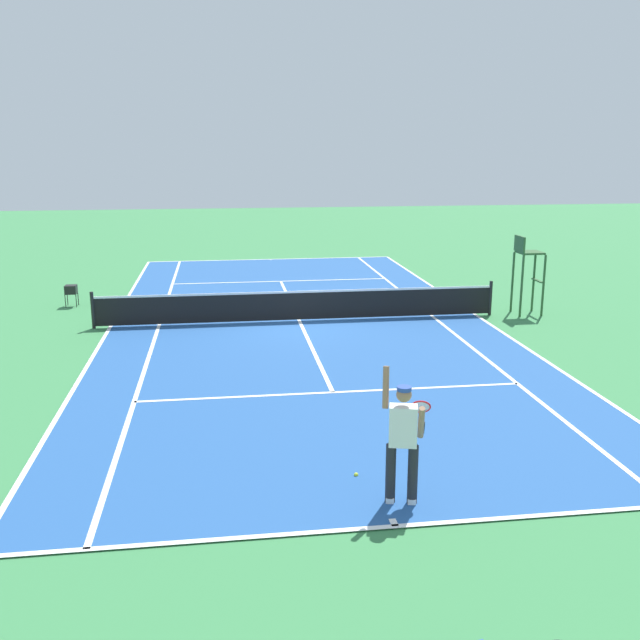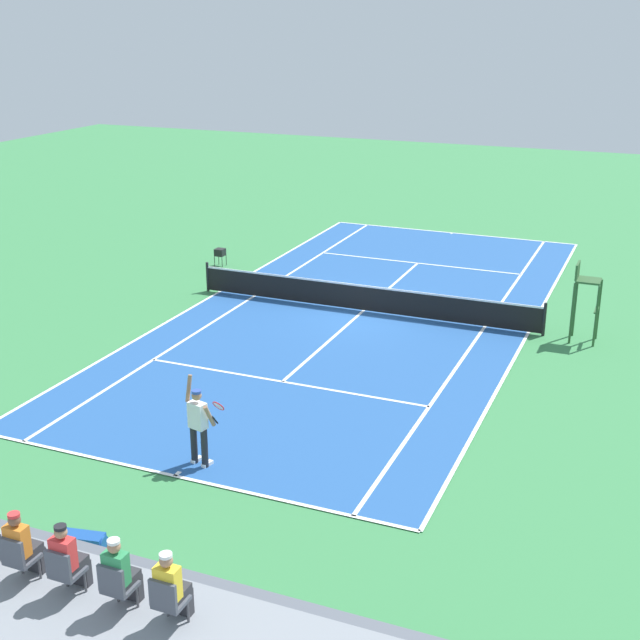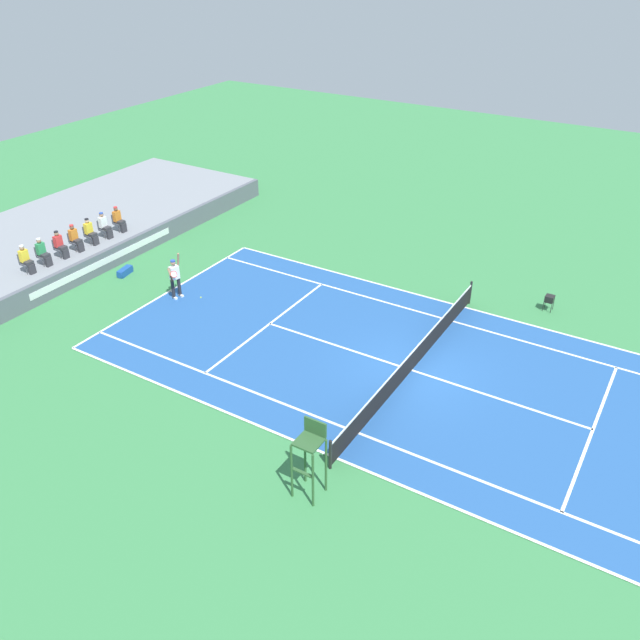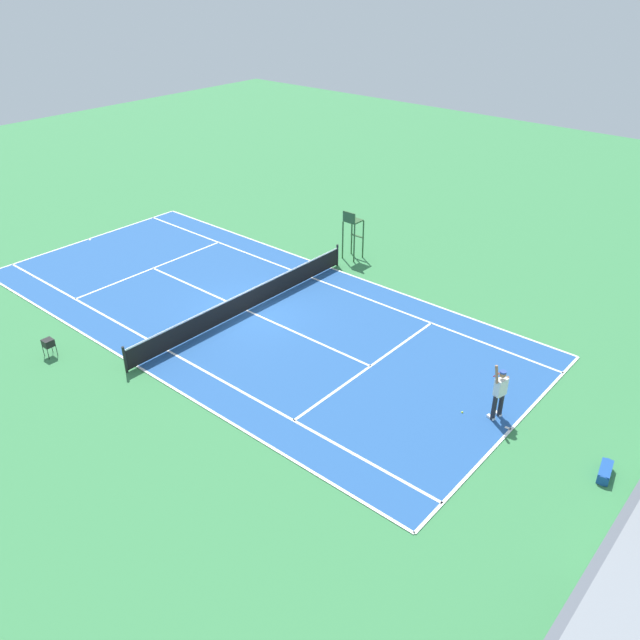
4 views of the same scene
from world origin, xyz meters
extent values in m
plane|color=#387F47|center=(0.00, 0.00, 0.00)|extent=(80.00, 80.00, 0.00)
cube|color=#235193|center=(0.00, 0.00, 0.01)|extent=(10.98, 23.78, 0.02)
cube|color=white|center=(0.00, 11.89, 0.02)|extent=(10.98, 0.10, 0.01)
cube|color=white|center=(0.00, -11.89, 0.02)|extent=(10.98, 0.10, 0.01)
cube|color=white|center=(-5.49, 0.00, 0.02)|extent=(0.10, 23.78, 0.01)
cube|color=white|center=(5.49, 0.00, 0.02)|extent=(0.10, 23.78, 0.01)
cube|color=white|center=(-4.11, 0.00, 0.02)|extent=(0.10, 23.78, 0.01)
cube|color=white|center=(4.11, 0.00, 0.02)|extent=(0.10, 23.78, 0.01)
cube|color=white|center=(0.00, 6.40, 0.02)|extent=(8.22, 0.10, 0.01)
cube|color=white|center=(0.00, -6.40, 0.02)|extent=(8.22, 0.10, 0.01)
cube|color=white|center=(0.00, 0.00, 0.02)|extent=(0.10, 12.80, 0.01)
cube|color=white|center=(0.00, 11.79, 0.02)|extent=(0.10, 0.20, 0.01)
cube|color=white|center=(0.00, -11.79, 0.02)|extent=(0.10, 0.20, 0.01)
cylinder|color=black|center=(-5.94, 0.00, 0.54)|extent=(0.10, 0.10, 1.07)
cylinder|color=black|center=(5.94, 0.00, 0.54)|extent=(0.10, 0.10, 1.07)
cube|color=black|center=(0.00, 0.00, 0.48)|extent=(11.78, 0.02, 0.84)
cube|color=white|center=(0.00, 0.00, 0.90)|extent=(11.78, 0.03, 0.06)
cylinder|color=#232328|center=(-0.09, 11.19, 0.46)|extent=(0.15, 0.15, 0.92)
cylinder|color=#232328|center=(-0.40, 11.27, 0.46)|extent=(0.15, 0.15, 0.92)
cube|color=white|center=(-0.10, 11.14, 0.05)|extent=(0.18, 0.30, 0.10)
cube|color=white|center=(-0.41, 11.21, 0.05)|extent=(0.18, 0.30, 0.10)
cube|color=white|center=(-0.24, 11.23, 1.22)|extent=(0.45, 0.33, 0.60)
sphere|color=#A37556|center=(-0.24, 11.23, 1.69)|extent=(0.22, 0.22, 0.22)
cylinder|color=#2D4CA8|center=(-0.24, 11.23, 1.78)|extent=(0.21, 0.21, 0.06)
cylinder|color=#A37556|center=(0.00, 11.14, 1.78)|extent=(0.14, 0.23, 0.61)
cylinder|color=#A37556|center=(-0.52, 11.20, 1.24)|extent=(0.17, 0.34, 0.56)
cylinder|color=black|center=(-0.59, 11.09, 1.11)|extent=(0.08, 0.19, 0.25)
torus|color=red|center=(-0.59, 10.92, 1.37)|extent=(0.34, 0.26, 0.26)
cylinder|color=silver|center=(-0.59, 10.92, 1.37)|extent=(0.30, 0.22, 0.22)
sphere|color=#D1E533|center=(0.24, 10.29, 0.03)|extent=(0.07, 0.07, 0.07)
cylinder|color=#2D562D|center=(-7.48, -0.35, 0.95)|extent=(0.07, 0.07, 1.90)
cylinder|color=#2D562D|center=(-7.48, 0.35, 0.95)|extent=(0.07, 0.07, 1.90)
cylinder|color=#2D562D|center=(-6.78, -0.35, 0.95)|extent=(0.07, 0.07, 1.90)
cylinder|color=#2D562D|center=(-6.78, 0.35, 0.95)|extent=(0.07, 0.07, 1.90)
cube|color=#2D562D|center=(-7.13, 0.00, 1.93)|extent=(0.70, 0.70, 0.06)
cube|color=#2D562D|center=(-6.78, 0.00, 2.20)|extent=(0.06, 0.70, 0.48)
cube|color=#2D562D|center=(-7.44, 0.00, 1.04)|extent=(0.10, 0.70, 0.04)
cube|color=black|center=(7.13, -3.07, 0.56)|extent=(0.36, 0.36, 0.28)
cylinder|color=black|center=(6.96, -3.24, 0.21)|extent=(0.02, 0.02, 0.42)
cylinder|color=black|center=(7.30, -3.24, 0.21)|extent=(0.02, 0.02, 0.42)
cylinder|color=black|center=(6.96, -2.90, 0.21)|extent=(0.02, 0.02, 0.42)
cylinder|color=black|center=(7.30, -2.90, 0.21)|extent=(0.02, 0.02, 0.42)
ellipsoid|color=#D1E533|center=(7.13, -3.07, 0.64)|extent=(0.30, 0.30, 0.12)
camera|label=1|loc=(2.25, 20.43, 5.11)|focal=39.78mm
camera|label=2|loc=(-9.22, 25.85, 9.43)|focal=48.53mm
camera|label=3|loc=(-18.55, -7.32, 13.88)|focal=36.57mm
camera|label=4|loc=(16.04, 17.69, 13.11)|focal=36.41mm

